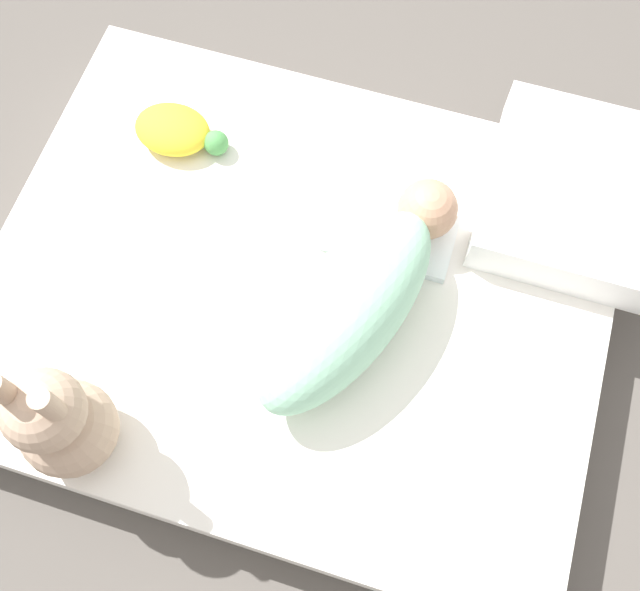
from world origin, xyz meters
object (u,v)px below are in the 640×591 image
swaddled_baby (354,300)px  pillow (576,194)px  bunny_plush (60,422)px  turtle_plush (177,131)px

swaddled_baby → pillow: bearing=-24.2°
bunny_plush → turtle_plush: 0.62m
bunny_plush → swaddled_baby: bearing=42.4°
pillow → turtle_plush: (-0.78, -0.08, -0.01)m
pillow → swaddled_baby: bearing=-134.0°
swaddled_baby → pillow: size_ratio=1.41×
swaddled_baby → turtle_plush: bearing=78.6°
swaddled_baby → turtle_plush: 0.52m
swaddled_baby → pillow: 0.49m
turtle_plush → pillow: bearing=6.0°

